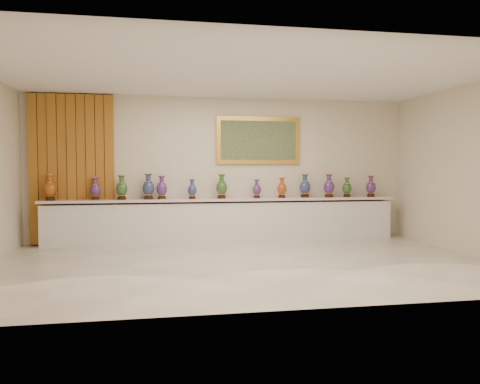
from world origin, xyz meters
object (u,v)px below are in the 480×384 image
(counter, at_px, (225,221))
(vase_1, at_px, (95,190))
(vase_2, at_px, (122,189))
(vase_0, at_px, (50,189))

(counter, distance_m, vase_1, 2.66)
(counter, height_order, vase_2, vase_2)
(vase_2, bearing_deg, vase_1, 175.44)
(counter, relative_size, vase_1, 16.32)
(counter, distance_m, vase_2, 2.18)
(counter, height_order, vase_1, vase_1)
(counter, xyz_separation_m, vase_1, (-2.57, 0.01, 0.66))
(counter, relative_size, vase_2, 14.92)
(counter, bearing_deg, vase_1, 179.68)
(vase_0, bearing_deg, vase_1, 4.27)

